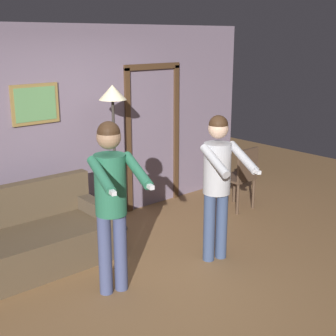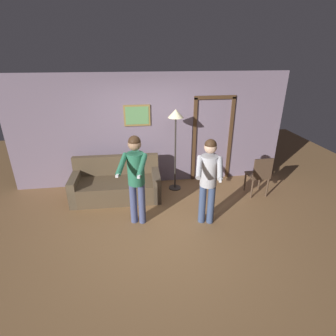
{
  "view_description": "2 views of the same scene",
  "coord_description": "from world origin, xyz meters",
  "px_view_note": "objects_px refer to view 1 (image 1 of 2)",
  "views": [
    {
      "loc": [
        -2.76,
        -3.24,
        2.45
      ],
      "look_at": [
        0.15,
        0.06,
        1.2
      ],
      "focal_mm": 50.0,
      "sensor_mm": 36.0,
      "label": 1
    },
    {
      "loc": [
        -0.45,
        -3.98,
        2.98
      ],
      "look_at": [
        0.13,
        0.08,
        1.16
      ],
      "focal_mm": 28.0,
      "sensor_mm": 36.0,
      "label": 2
    }
  ],
  "objects_px": {
    "torchiere_lamp": "(113,110)",
    "person_standing_left": "(111,192)",
    "couch": "(26,244)",
    "dining_chair_distant": "(241,175)",
    "person_standing_right": "(218,176)"
  },
  "relations": [
    {
      "from": "couch",
      "to": "person_standing_right",
      "type": "relative_size",
      "value": 1.16
    },
    {
      "from": "person_standing_left",
      "to": "person_standing_right",
      "type": "bearing_deg",
      "value": -7.93
    },
    {
      "from": "person_standing_right",
      "to": "dining_chair_distant",
      "type": "distance_m",
      "value": 1.72
    },
    {
      "from": "person_standing_left",
      "to": "person_standing_right",
      "type": "distance_m",
      "value": 1.28
    },
    {
      "from": "torchiere_lamp",
      "to": "person_standing_left",
      "type": "xyz_separation_m",
      "value": [
        -0.92,
        -1.26,
        -0.54
      ]
    },
    {
      "from": "couch",
      "to": "person_standing_right",
      "type": "bearing_deg",
      "value": -35.94
    },
    {
      "from": "person_standing_right",
      "to": "couch",
      "type": "bearing_deg",
      "value": 144.06
    },
    {
      "from": "dining_chair_distant",
      "to": "torchiere_lamp",
      "type": "bearing_deg",
      "value": 161.62
    },
    {
      "from": "couch",
      "to": "person_standing_left",
      "type": "relative_size",
      "value": 1.12
    },
    {
      "from": "couch",
      "to": "torchiere_lamp",
      "type": "height_order",
      "value": "torchiere_lamp"
    },
    {
      "from": "couch",
      "to": "dining_chair_distant",
      "type": "distance_m",
      "value": 3.16
    },
    {
      "from": "person_standing_left",
      "to": "dining_chair_distant",
      "type": "height_order",
      "value": "person_standing_left"
    },
    {
      "from": "torchiere_lamp",
      "to": "person_standing_left",
      "type": "distance_m",
      "value": 1.65
    },
    {
      "from": "couch",
      "to": "dining_chair_distant",
      "type": "relative_size",
      "value": 2.06
    },
    {
      "from": "torchiere_lamp",
      "to": "person_standing_right",
      "type": "height_order",
      "value": "torchiere_lamp"
    }
  ]
}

